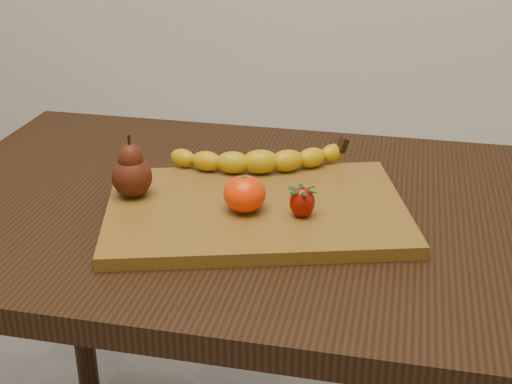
% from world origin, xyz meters
% --- Properties ---
extents(table, '(1.00, 0.70, 0.76)m').
position_xyz_m(table, '(0.00, 0.00, 0.66)').
color(table, black).
rests_on(table, ground).
extents(cutting_board, '(0.52, 0.41, 0.02)m').
position_xyz_m(cutting_board, '(0.05, -0.04, 0.77)').
color(cutting_board, brown).
rests_on(cutting_board, table).
extents(banana, '(0.27, 0.14, 0.04)m').
position_xyz_m(banana, '(0.03, 0.08, 0.80)').
color(banana, '#CDA509').
rests_on(banana, cutting_board).
extents(pear, '(0.07, 0.07, 0.10)m').
position_xyz_m(pear, '(-0.14, -0.05, 0.83)').
color(pear, '#471A0B').
rests_on(pear, cutting_board).
extents(mandarin, '(0.07, 0.07, 0.05)m').
position_xyz_m(mandarin, '(0.04, -0.07, 0.81)').
color(mandarin, '#FF3402').
rests_on(mandarin, cutting_board).
extents(strawberry, '(0.04, 0.04, 0.05)m').
position_xyz_m(strawberry, '(0.13, -0.06, 0.80)').
color(strawberry, '#950E04').
rests_on(strawberry, cutting_board).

